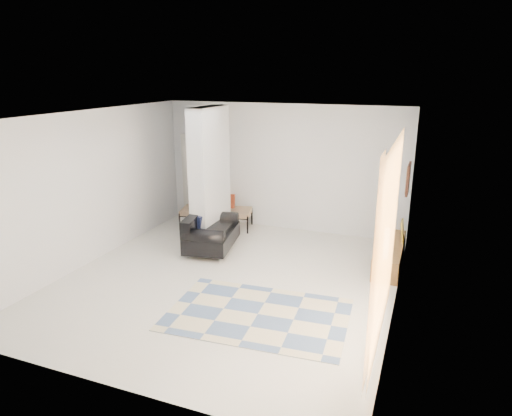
% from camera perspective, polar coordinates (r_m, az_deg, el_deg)
% --- Properties ---
extents(floor, '(6.00, 6.00, 0.00)m').
position_cam_1_polar(floor, '(7.97, -3.56, -8.99)').
color(floor, white).
rests_on(floor, ground).
extents(ceiling, '(6.00, 6.00, 0.00)m').
position_cam_1_polar(ceiling, '(7.21, -3.96, 11.50)').
color(ceiling, white).
rests_on(ceiling, wall_back).
extents(wall_back, '(6.00, 0.00, 6.00)m').
position_cam_1_polar(wall_back, '(10.19, 3.36, 5.06)').
color(wall_back, white).
rests_on(wall_back, ground).
extents(wall_front, '(6.00, 0.00, 6.00)m').
position_cam_1_polar(wall_front, '(5.07, -18.23, -8.00)').
color(wall_front, white).
rests_on(wall_front, ground).
extents(wall_left, '(0.00, 6.00, 6.00)m').
position_cam_1_polar(wall_left, '(8.95, -19.97, 2.44)').
color(wall_left, white).
rests_on(wall_left, ground).
extents(wall_right, '(0.00, 6.00, 6.00)m').
position_cam_1_polar(wall_right, '(6.83, 17.71, -1.58)').
color(wall_right, white).
rests_on(wall_right, ground).
extents(partition_column, '(0.35, 1.20, 2.80)m').
position_cam_1_polar(partition_column, '(9.33, -5.77, 3.92)').
color(partition_column, silver).
rests_on(partition_column, floor).
extents(hallway_door, '(0.85, 0.06, 2.04)m').
position_cam_1_polar(hallway_door, '(11.04, -7.18, 3.84)').
color(hallway_door, silver).
rests_on(hallway_door, floor).
extents(curtain, '(0.00, 2.55, 2.55)m').
position_cam_1_polar(curtain, '(5.73, 16.13, -4.40)').
color(curtain, gold).
rests_on(curtain, wall_right).
extents(wall_art, '(0.04, 0.45, 0.55)m').
position_cam_1_polar(wall_art, '(8.41, 18.50, 3.47)').
color(wall_art, '#3D1B10').
rests_on(wall_art, wall_right).
extents(media_console, '(0.45, 1.79, 0.80)m').
position_cam_1_polar(media_console, '(8.84, 16.35, -5.55)').
color(media_console, brown).
rests_on(media_console, floor).
extents(loveseat, '(1.07, 1.55, 0.76)m').
position_cam_1_polar(loveseat, '(9.20, -5.87, -3.01)').
color(loveseat, silver).
rests_on(loveseat, floor).
extents(daybed, '(1.69, 1.00, 0.77)m').
position_cam_1_polar(daybed, '(10.48, -5.11, -0.17)').
color(daybed, black).
rests_on(daybed, floor).
extents(area_rug, '(2.73, 1.92, 0.01)m').
position_cam_1_polar(area_rug, '(6.92, 0.22, -13.15)').
color(area_rug, beige).
rests_on(area_rug, floor).
extents(cylinder_lamp, '(0.10, 0.10, 0.53)m').
position_cam_1_polar(cylinder_lamp, '(8.02, 15.99, -4.28)').
color(cylinder_lamp, white).
rests_on(cylinder_lamp, media_console).
extents(bronze_figurine, '(0.14, 0.14, 0.26)m').
position_cam_1_polar(bronze_figurine, '(9.14, 16.46, -2.66)').
color(bronze_figurine, black).
rests_on(bronze_figurine, media_console).
extents(vase, '(0.18, 0.18, 0.18)m').
position_cam_1_polar(vase, '(8.48, 15.99, -4.39)').
color(vase, white).
rests_on(vase, media_console).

